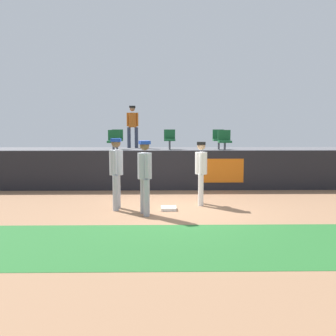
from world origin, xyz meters
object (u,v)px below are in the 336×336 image
(seat_back_left, at_px, (117,138))
(seat_back_center, at_px, (170,138))
(seat_back_right, at_px, (219,138))
(player_fielder_home, at_px, (201,169))
(player_coach_visitor, at_px, (145,172))
(seat_front_left, at_px, (114,140))
(seat_front_right, at_px, (225,140))
(spectator_hooded, at_px, (133,124))
(player_runner_visitor, at_px, (116,169))
(first_base, at_px, (169,208))

(seat_back_left, height_order, seat_back_center, same)
(seat_back_center, height_order, seat_back_right, same)
(player_fielder_home, xyz_separation_m, player_coach_visitor, (-1.52, -1.24, 0.05))
(seat_front_left, xyz_separation_m, seat_front_right, (4.19, 0.00, 0.00))
(player_coach_visitor, distance_m, spectator_hooded, 8.25)
(seat_back_left, bearing_deg, player_runner_visitor, -83.80)
(seat_back_center, height_order, seat_front_left, same)
(player_coach_visitor, distance_m, seat_back_center, 7.06)
(seat_back_left, xyz_separation_m, seat_back_right, (4.30, 0.00, 0.00))
(first_base, relative_size, seat_back_left, 0.48)
(seat_back_left, bearing_deg, seat_front_left, -87.74)
(player_fielder_home, bearing_deg, seat_back_left, -145.99)
(seat_back_center, relative_size, seat_front_left, 1.00)
(player_coach_visitor, distance_m, seat_back_right, 7.57)
(seat_back_right, distance_m, seat_front_right, 1.80)
(first_base, height_order, seat_front_right, seat_front_right)
(player_fielder_home, bearing_deg, first_base, -46.54)
(player_fielder_home, relative_size, seat_back_center, 2.10)
(player_fielder_home, bearing_deg, player_coach_visitor, -44.19)
(player_fielder_home, height_order, seat_front_left, seat_front_left)
(seat_back_left, bearing_deg, seat_front_right, -22.88)
(first_base, bearing_deg, seat_back_right, 70.83)
(seat_back_left, height_order, spectator_hooded, spectator_hooded)
(player_fielder_home, bearing_deg, player_runner_visitor, -68.92)
(seat_back_center, relative_size, seat_front_right, 1.00)
(seat_back_right, bearing_deg, first_base, -109.17)
(player_fielder_home, height_order, player_runner_visitor, player_runner_visitor)
(first_base, relative_size, player_fielder_home, 0.23)
(spectator_hooded, bearing_deg, seat_back_left, 65.54)
(seat_back_center, xyz_separation_m, seat_front_right, (2.05, -1.80, 0.00))
(seat_front_right, bearing_deg, seat_back_right, 88.80)
(seat_back_center, height_order, spectator_hooded, spectator_hooded)
(player_fielder_home, height_order, seat_back_right, seat_back_right)
(first_base, xyz_separation_m, player_runner_visitor, (-1.37, 0.10, 1.05))
(seat_front_left, bearing_deg, player_coach_visitor, -75.00)
(player_runner_visitor, xyz_separation_m, seat_back_center, (1.53, 6.35, 0.59))
(first_base, bearing_deg, spectator_hooded, 101.15)
(first_base, relative_size, seat_front_left, 0.48)
(player_fielder_home, relative_size, player_runner_visitor, 0.94)
(seat_front_left, bearing_deg, seat_back_right, 23.05)
(first_base, xyz_separation_m, seat_back_center, (0.16, 6.44, 1.64))
(player_fielder_home, xyz_separation_m, seat_back_center, (-0.76, 5.75, 0.66))
(player_coach_visitor, height_order, seat_back_center, seat_back_center)
(seat_front_right, bearing_deg, seat_back_center, 138.65)
(seat_front_left, bearing_deg, seat_back_center, 39.97)
(first_base, relative_size, seat_back_center, 0.48)
(seat_back_center, height_order, seat_front_right, same)
(seat_back_left, relative_size, seat_front_right, 1.00)
(seat_back_center, bearing_deg, spectator_hooded, 145.80)
(seat_front_right, distance_m, spectator_hooded, 4.75)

